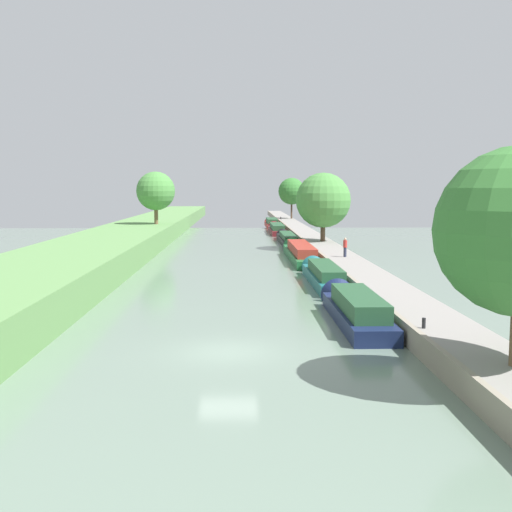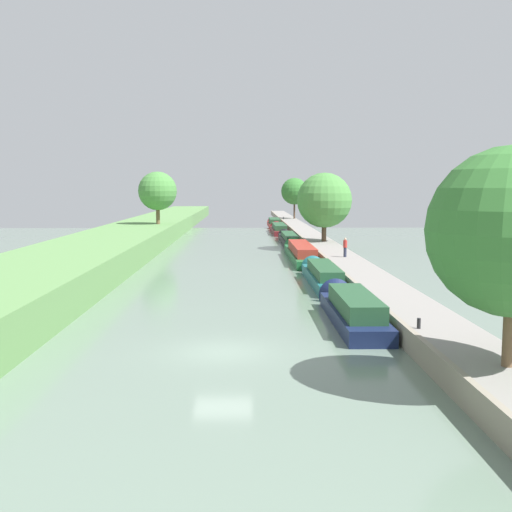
{
  "view_description": "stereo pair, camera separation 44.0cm",
  "coord_description": "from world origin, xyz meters",
  "px_view_note": "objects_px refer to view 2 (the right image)",
  "views": [
    {
      "loc": [
        0.47,
        -25.47,
        6.98
      ],
      "look_at": [
        1.96,
        27.58,
        1.0
      ],
      "focal_mm": 42.93,
      "sensor_mm": 36.0,
      "label": 1
    },
    {
      "loc": [
        0.91,
        -25.48,
        6.98
      ],
      "look_at": [
        1.96,
        27.58,
        1.0
      ],
      "focal_mm": 42.93,
      "sensor_mm": 36.0,
      "label": 2
    }
  ],
  "objects_px": {
    "mooring_bollard_near": "(419,323)",
    "narrowboat_maroon": "(279,229)",
    "narrowboat_black": "(289,239)",
    "narrowboat_green": "(300,252)",
    "person_walking": "(345,247)",
    "narrowboat_red": "(274,223)",
    "narrowboat_navy": "(351,308)",
    "narrowboat_teal": "(322,275)",
    "mooring_bollard_far": "(284,218)"
  },
  "relations": [
    {
      "from": "mooring_bollard_near",
      "to": "narrowboat_maroon",
      "type": "bearing_deg",
      "value": 91.72
    },
    {
      "from": "narrowboat_black",
      "to": "narrowboat_green",
      "type": "bearing_deg",
      "value": -90.51
    },
    {
      "from": "person_walking",
      "to": "mooring_bollard_near",
      "type": "distance_m",
      "value": 26.83
    },
    {
      "from": "mooring_bollard_near",
      "to": "narrowboat_red",
      "type": "bearing_deg",
      "value": 91.4
    },
    {
      "from": "narrowboat_black",
      "to": "mooring_bollard_near",
      "type": "bearing_deg",
      "value": -88.04
    },
    {
      "from": "narrowboat_navy",
      "to": "narrowboat_black",
      "type": "xyz_separation_m",
      "value": [
        0.05,
        45.39,
        -0.14
      ]
    },
    {
      "from": "narrowboat_teal",
      "to": "narrowboat_maroon",
      "type": "bearing_deg",
      "value": 90.41
    },
    {
      "from": "narrowboat_navy",
      "to": "person_walking",
      "type": "xyz_separation_m",
      "value": [
        3.08,
        20.63,
        1.22
      ]
    },
    {
      "from": "narrowboat_red",
      "to": "mooring_bollard_far",
      "type": "height_order",
      "value": "narrowboat_red"
    },
    {
      "from": "narrowboat_teal",
      "to": "narrowboat_maroon",
      "type": "xyz_separation_m",
      "value": [
        -0.35,
        49.82,
        -0.03
      ]
    },
    {
      "from": "narrowboat_teal",
      "to": "narrowboat_red",
      "type": "xyz_separation_m",
      "value": [
        -0.34,
        64.59,
        -0.01
      ]
    },
    {
      "from": "narrowboat_green",
      "to": "narrowboat_black",
      "type": "height_order",
      "value": "narrowboat_green"
    },
    {
      "from": "narrowboat_black",
      "to": "person_walking",
      "type": "xyz_separation_m",
      "value": [
        3.04,
        -24.76,
        1.36
      ]
    },
    {
      "from": "narrowboat_maroon",
      "to": "narrowboat_red",
      "type": "distance_m",
      "value": 14.77
    },
    {
      "from": "narrowboat_red",
      "to": "narrowboat_green",
      "type": "bearing_deg",
      "value": -89.85
    },
    {
      "from": "narrowboat_teal",
      "to": "narrowboat_green",
      "type": "xyz_separation_m",
      "value": [
        -0.21,
        15.07,
        0.04
      ]
    },
    {
      "from": "narrowboat_red",
      "to": "mooring_bollard_near",
      "type": "bearing_deg",
      "value": -88.6
    },
    {
      "from": "narrowboat_black",
      "to": "narrowboat_red",
      "type": "distance_m",
      "value": 31.87
    },
    {
      "from": "mooring_bollard_near",
      "to": "narrowboat_green",
      "type": "bearing_deg",
      "value": 93.24
    },
    {
      "from": "narrowboat_maroon",
      "to": "person_walking",
      "type": "relative_size",
      "value": 9.24
    },
    {
      "from": "narrowboat_maroon",
      "to": "person_walking",
      "type": "distance_m",
      "value": 42.01
    },
    {
      "from": "narrowboat_green",
      "to": "narrowboat_navy",
      "type": "bearing_deg",
      "value": -89.77
    },
    {
      "from": "narrowboat_green",
      "to": "narrowboat_maroon",
      "type": "relative_size",
      "value": 1.11
    },
    {
      "from": "narrowboat_teal",
      "to": "mooring_bollard_far",
      "type": "xyz_separation_m",
      "value": [
        1.71,
        70.31,
        0.61
      ]
    },
    {
      "from": "narrowboat_black",
      "to": "narrowboat_maroon",
      "type": "relative_size",
      "value": 1.09
    },
    {
      "from": "narrowboat_maroon",
      "to": "person_walking",
      "type": "xyz_separation_m",
      "value": [
        3.34,
        -41.86,
        1.29
      ]
    },
    {
      "from": "narrowboat_navy",
      "to": "narrowboat_teal",
      "type": "height_order",
      "value": "narrowboat_navy"
    },
    {
      "from": "narrowboat_black",
      "to": "narrowboat_red",
      "type": "height_order",
      "value": "narrowboat_red"
    },
    {
      "from": "person_walking",
      "to": "mooring_bollard_near",
      "type": "bearing_deg",
      "value": -92.73
    },
    {
      "from": "narrowboat_navy",
      "to": "mooring_bollard_far",
      "type": "bearing_deg",
      "value": 88.75
    },
    {
      "from": "narrowboat_black",
      "to": "narrowboat_teal",
      "type": "bearing_deg",
      "value": -89.91
    },
    {
      "from": "narrowboat_black",
      "to": "narrowboat_maroon",
      "type": "bearing_deg",
      "value": 91.01
    },
    {
      "from": "narrowboat_navy",
      "to": "person_walking",
      "type": "bearing_deg",
      "value": 81.5
    },
    {
      "from": "narrowboat_maroon",
      "to": "mooring_bollard_far",
      "type": "distance_m",
      "value": 20.61
    },
    {
      "from": "narrowboat_teal",
      "to": "narrowboat_red",
      "type": "distance_m",
      "value": 64.6
    },
    {
      "from": "narrowboat_teal",
      "to": "narrowboat_navy",
      "type": "bearing_deg",
      "value": -90.45
    },
    {
      "from": "narrowboat_black",
      "to": "mooring_bollard_far",
      "type": "relative_size",
      "value": 37.08
    },
    {
      "from": "narrowboat_maroon",
      "to": "person_walking",
      "type": "height_order",
      "value": "person_walking"
    },
    {
      "from": "narrowboat_black",
      "to": "narrowboat_red",
      "type": "xyz_separation_m",
      "value": [
        -0.28,
        31.87,
        0.09
      ]
    },
    {
      "from": "narrowboat_navy",
      "to": "narrowboat_green",
      "type": "bearing_deg",
      "value": 90.23
    },
    {
      "from": "narrowboat_red",
      "to": "person_walking",
      "type": "height_order",
      "value": "person_walking"
    },
    {
      "from": "narrowboat_green",
      "to": "person_walking",
      "type": "relative_size",
      "value": 10.26
    },
    {
      "from": "narrowboat_teal",
      "to": "narrowboat_black",
      "type": "distance_m",
      "value": 32.72
    },
    {
      "from": "narrowboat_navy",
      "to": "person_walking",
      "type": "height_order",
      "value": "person_walking"
    },
    {
      "from": "narrowboat_maroon",
      "to": "mooring_bollard_near",
      "type": "distance_m",
      "value": 68.68
    },
    {
      "from": "narrowboat_navy",
      "to": "mooring_bollard_near",
      "type": "bearing_deg",
      "value": -73.65
    },
    {
      "from": "narrowboat_red",
      "to": "narrowboat_maroon",
      "type": "bearing_deg",
      "value": -90.06
    },
    {
      "from": "narrowboat_maroon",
      "to": "mooring_bollard_near",
      "type": "bearing_deg",
      "value": -88.28
    },
    {
      "from": "narrowboat_teal",
      "to": "narrowboat_maroon",
      "type": "distance_m",
      "value": 49.82
    },
    {
      "from": "narrowboat_maroon",
      "to": "narrowboat_teal",
      "type": "bearing_deg",
      "value": -89.59
    }
  ]
}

